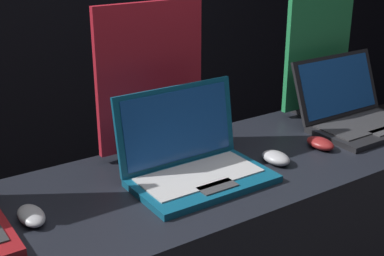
{
  "coord_description": "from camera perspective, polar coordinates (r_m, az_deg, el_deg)",
  "views": [
    {
      "loc": [
        -0.79,
        -0.89,
        1.55
      ],
      "look_at": [
        -0.0,
        0.29,
        1.01
      ],
      "focal_mm": 50.0,
      "sensor_mm": 36.0,
      "label": 1
    }
  ],
  "objects": [
    {
      "name": "mouse_front",
      "position": [
        1.4,
        -16.78,
        -8.94
      ],
      "size": [
        0.06,
        0.11,
        0.03
      ],
      "color": "#B2B2B7",
      "rests_on": "display_counter"
    },
    {
      "name": "laptop_middle",
      "position": [
        1.54,
        0.05,
        -3.27
      ],
      "size": [
        0.4,
        0.28,
        0.25
      ],
      "color": "#0F5170",
      "rests_on": "display_counter"
    },
    {
      "name": "mouse_middle",
      "position": [
        1.67,
        8.94,
        -3.16
      ],
      "size": [
        0.07,
        0.1,
        0.04
      ],
      "color": "#B2B2B7",
      "rests_on": "display_counter"
    },
    {
      "name": "promo_stand_middle",
      "position": [
        1.67,
        -4.42,
        4.82
      ],
      "size": [
        0.37,
        0.07,
        0.48
      ],
      "color": "black",
      "rests_on": "display_counter"
    },
    {
      "name": "laptop_back",
      "position": [
        2.02,
        17.03,
        1.73
      ],
      "size": [
        0.39,
        0.32,
        0.24
      ],
      "color": "black",
      "rests_on": "display_counter"
    },
    {
      "name": "mouse_back",
      "position": [
        1.8,
        13.53,
        -1.59
      ],
      "size": [
        0.06,
        0.11,
        0.03
      ],
      "color": "maroon",
      "rests_on": "display_counter"
    },
    {
      "name": "promo_stand_back",
      "position": [
        2.1,
        13.27,
        7.84
      ],
      "size": [
        0.32,
        0.07,
        0.49
      ],
      "color": "black",
      "rests_on": "display_counter"
    }
  ]
}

